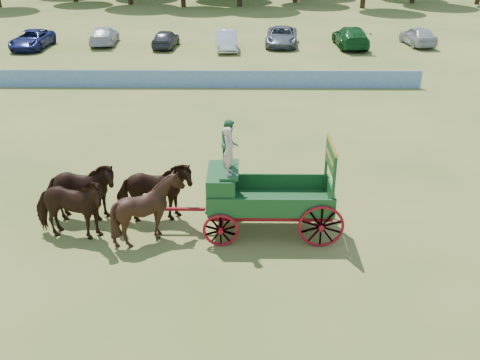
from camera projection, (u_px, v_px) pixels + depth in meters
The scene contains 8 objects.
ground at pixel (194, 251), 15.97m from camera, with size 160.00×160.00×0.00m, color olive.
horse_lead_left at pixel (70, 208), 16.21m from camera, with size 1.13×2.49×2.10m, color #311B0D.
horse_lead_right at pixel (80, 192), 17.20m from camera, with size 1.13×2.49×2.10m, color #311B0D.
horse_wheel_left at pixel (149, 209), 16.19m from camera, with size 1.70×1.91×2.10m, color #311B0D.
horse_wheel_right at pixel (154, 193), 17.18m from camera, with size 1.13×2.49×2.10m, color #311B0D.
farm_dray at pixel (247, 186), 16.45m from camera, with size 6.00×2.00×3.61m.
sponsor_banner at pixel (204, 79), 32.02m from camera, with size 26.00×0.08×1.05m, color #1D5C9F.
parked_cars at pixel (182, 38), 42.77m from camera, with size 43.48×7.01×1.62m.
Camera 1 is at (1.52, -13.49, 8.79)m, focal length 40.00 mm.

